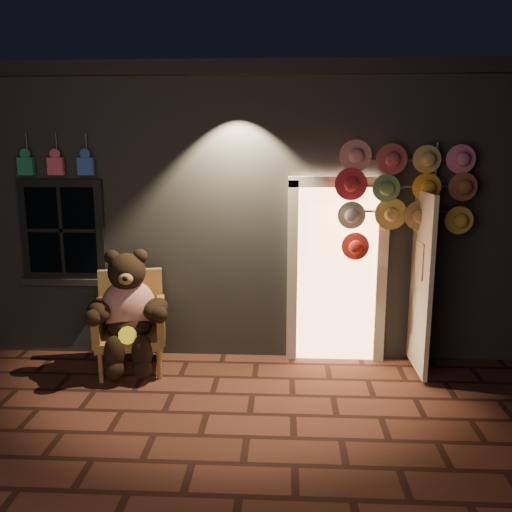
{
  "coord_description": "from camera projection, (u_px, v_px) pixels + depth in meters",
  "views": [
    {
      "loc": [
        0.73,
        -4.79,
        2.54
      ],
      "look_at": [
        0.42,
        1.0,
        1.35
      ],
      "focal_mm": 38.0,
      "sensor_mm": 36.0,
      "label": 1
    }
  ],
  "objects": [
    {
      "name": "shop_building",
      "position": [
        240.0,
        196.0,
        8.78
      ],
      "size": [
        7.3,
        5.95,
        3.51
      ],
      "color": "slate",
      "rests_on": "ground"
    },
    {
      "name": "wicker_armchair",
      "position": [
        131.0,
        321.0,
        6.21
      ],
      "size": [
        0.89,
        0.83,
        1.12
      ],
      "rotation": [
        0.0,
        0.0,
        0.21
      ],
      "color": "#B28044",
      "rests_on": "ground"
    },
    {
      "name": "hat_rack",
      "position": [
        403.0,
        193.0,
        5.97
      ],
      "size": [
        1.46,
        0.22,
        2.59
      ],
      "color": "#59595E",
      "rests_on": "ground"
    },
    {
      "name": "ground",
      "position": [
        207.0,
        413.0,
        5.23
      ],
      "size": [
        60.0,
        60.0,
        0.0
      ],
      "primitive_type": "plane",
      "color": "#572C21",
      "rests_on": "ground"
    },
    {
      "name": "teddy_bear",
      "position": [
        128.0,
        311.0,
        6.04
      ],
      "size": [
        0.96,
        0.84,
        1.35
      ],
      "rotation": [
        0.0,
        0.0,
        0.21
      ],
      "color": "#B11612",
      "rests_on": "ground"
    }
  ]
}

